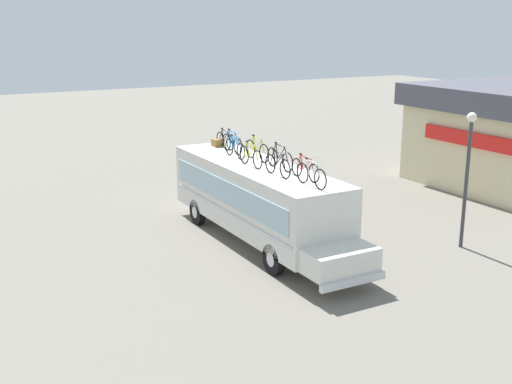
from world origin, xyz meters
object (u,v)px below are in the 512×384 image
rooftop_bicycle_5 (251,156)px  rooftop_bicycle_7 (278,165)px  rooftop_bicycle_2 (232,143)px  rooftop_bicycle_9 (311,175)px  bus (258,198)px  rooftop_bicycle_8 (305,169)px  luggage_bag_1 (218,143)px  rooftop_bicycle_6 (280,159)px  rooftop_bicycle_1 (225,140)px  street_lamp (468,163)px  rooftop_bicycle_4 (257,150)px  rooftop_bicycle_3 (235,148)px

rooftop_bicycle_5 → rooftop_bicycle_7: size_ratio=1.03×
rooftop_bicycle_2 → rooftop_bicycle_9: rooftop_bicycle_2 is taller
rooftop_bicycle_2 → rooftop_bicycle_5: bearing=-12.2°
bus → rooftop_bicycle_9: rooftop_bicycle_9 is taller
rooftop_bicycle_8 → rooftop_bicycle_9: rooftop_bicycle_9 is taller
luggage_bag_1 → rooftop_bicycle_7: rooftop_bicycle_7 is taller
bus → rooftop_bicycle_7: size_ratio=6.56×
rooftop_bicycle_6 → rooftop_bicycle_9: 2.68m
rooftop_bicycle_1 → street_lamp: bearing=37.8°
bus → rooftop_bicycle_4: rooftop_bicycle_4 is taller
rooftop_bicycle_2 → rooftop_bicycle_7: 4.48m
rooftop_bicycle_5 → rooftop_bicycle_9: 3.61m
rooftop_bicycle_1 → street_lamp: street_lamp is taller
street_lamp → rooftop_bicycle_9: bearing=-95.5°
rooftop_bicycle_2 → rooftop_bicycle_8: 5.36m
rooftop_bicycle_2 → bus: bearing=-5.1°
rooftop_bicycle_4 → rooftop_bicycle_3: bearing=-150.3°
rooftop_bicycle_7 → rooftop_bicycle_8: size_ratio=0.99×
rooftop_bicycle_6 → luggage_bag_1: bearing=-179.5°
rooftop_bicycle_3 → rooftop_bicycle_4: size_ratio=0.92×
rooftop_bicycle_5 → rooftop_bicycle_2: bearing=167.8°
rooftop_bicycle_2 → rooftop_bicycle_7: (4.45, -0.48, -0.02)m
rooftop_bicycle_1 → rooftop_bicycle_5: size_ratio=0.93×
rooftop_bicycle_6 → rooftop_bicycle_8: (1.76, -0.05, -0.04)m
bus → luggage_bag_1: luggage_bag_1 is taller
luggage_bag_1 → rooftop_bicycle_6: 5.13m
luggage_bag_1 → rooftop_bicycle_3: bearing=-9.6°
bus → street_lamp: bearing=56.8°
rooftop_bicycle_4 → rooftop_bicycle_8: 3.56m
street_lamp → rooftop_bicycle_4: bearing=-129.9°
rooftop_bicycle_1 → rooftop_bicycle_6: (4.58, -0.03, 0.04)m
rooftop_bicycle_4 → rooftop_bicycle_9: (4.45, -0.45, -0.02)m
rooftop_bicycle_4 → rooftop_bicycle_5: bearing=-41.3°
rooftop_bicycle_1 → rooftop_bicycle_5: (3.64, -0.73, 0.03)m
street_lamp → rooftop_bicycle_2: bearing=-137.8°
rooftop_bicycle_6 → rooftop_bicycle_1: bearing=179.7°
bus → rooftop_bicycle_6: bearing=20.8°
rooftop_bicycle_5 → rooftop_bicycle_6: bearing=36.7°
rooftop_bicycle_7 → rooftop_bicycle_9: size_ratio=0.98×
rooftop_bicycle_6 → rooftop_bicycle_9: bearing=-8.6°
rooftop_bicycle_7 → rooftop_bicycle_9: 1.81m
street_lamp → rooftop_bicycle_3: bearing=-132.2°
luggage_bag_1 → rooftop_bicycle_6: (5.13, 0.05, 0.25)m
rooftop_bicycle_9 → rooftop_bicycle_8: bearing=158.6°
rooftop_bicycle_2 → rooftop_bicycle_7: size_ratio=1.03×
rooftop_bicycle_3 → rooftop_bicycle_9: (5.35, 0.06, 0.01)m
rooftop_bicycle_1 → luggage_bag_1: bearing=-172.2°
rooftop_bicycle_1 → rooftop_bicycle_9: 7.25m
rooftop_bicycle_4 → rooftop_bicycle_1: bearing=-179.5°
rooftop_bicycle_2 → rooftop_bicycle_4: (1.80, 0.18, 0.00)m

